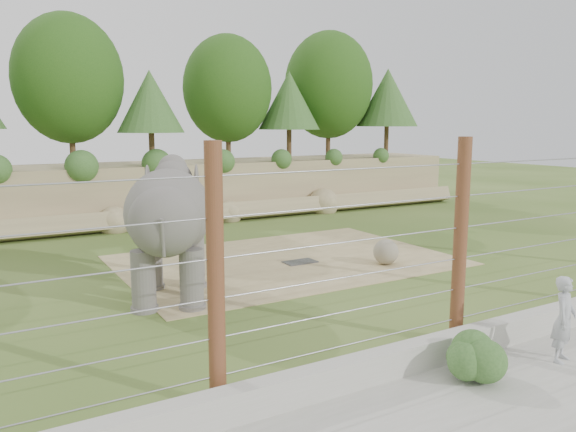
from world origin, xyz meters
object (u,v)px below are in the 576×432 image
elephant (169,232)px  stone_ball (386,252)px  zookeeper (564,319)px  barrier_fence (460,243)px

elephant → stone_ball: elephant is taller
elephant → zookeeper: elephant is taller
stone_ball → zookeeper: size_ratio=0.49×
elephant → stone_ball: 6.84m
barrier_fence → zookeeper: 2.22m
stone_ball → zookeeper: (-1.86, -7.07, 0.39)m
stone_ball → zookeeper: bearing=-104.7°
elephant → zookeeper: (4.87, -7.12, -0.87)m
elephant → barrier_fence: 6.77m
elephant → zookeeper: 8.67m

